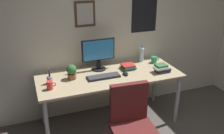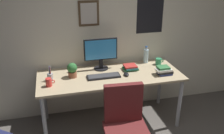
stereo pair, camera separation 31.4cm
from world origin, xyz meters
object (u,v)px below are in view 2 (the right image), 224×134
object	(u,v)px
coffee_mug_near	(49,82)
keyboard	(104,76)
monitor	(101,53)
pen_cup	(50,77)
coffee_mug_far	(159,61)
water_bottle	(146,56)
book_stack_left	(130,67)
book_stack_right	(164,71)
computer_mouse	(126,74)
potted_plant	(72,70)
office_chair	(125,125)

from	to	relation	value
coffee_mug_near	keyboard	bearing A→B (deg)	7.20
coffee_mug_near	monitor	bearing A→B (deg)	27.33
pen_cup	coffee_mug_far	bearing A→B (deg)	6.17
keyboard	monitor	bearing A→B (deg)	85.06
water_bottle	book_stack_left	size ratio (longest dim) A/B	1.22
book_stack_right	water_bottle	bearing A→B (deg)	99.62
monitor	pen_cup	bearing A→B (deg)	-162.64
computer_mouse	water_bottle	size ratio (longest dim) A/B	0.44
book_stack_left	book_stack_right	bearing A→B (deg)	-34.23
computer_mouse	potted_plant	xyz separation A→B (m)	(-0.69, 0.13, 0.09)
coffee_mug_far	potted_plant	size ratio (longest dim) A/B	0.63
water_bottle	potted_plant	world-z (taller)	water_bottle
keyboard	coffee_mug_far	bearing A→B (deg)	14.90
coffee_mug_far	book_stack_left	bearing A→B (deg)	-169.72
potted_plant	pen_cup	xyz separation A→B (m)	(-0.28, -0.04, -0.05)
keyboard	book_stack_right	size ratio (longest dim) A/B	1.97
computer_mouse	book_stack_left	size ratio (longest dim) A/B	0.53
monitor	book_stack_left	size ratio (longest dim) A/B	2.22
computer_mouse	water_bottle	world-z (taller)	water_bottle
monitor	computer_mouse	world-z (taller)	monitor
potted_plant	pen_cup	world-z (taller)	pen_cup
book_stack_left	computer_mouse	bearing A→B (deg)	-123.12
coffee_mug_near	book_stack_right	bearing A→B (deg)	-0.96
computer_mouse	pen_cup	world-z (taller)	pen_cup
coffee_mug_near	coffee_mug_far	bearing A→B (deg)	11.54
book_stack_right	coffee_mug_far	bearing A→B (deg)	77.76
monitor	water_bottle	distance (m)	0.71
keyboard	book_stack_left	world-z (taller)	book_stack_left
water_bottle	book_stack_right	bearing A→B (deg)	-80.38
water_bottle	coffee_mug_far	distance (m)	0.20
monitor	book_stack_left	bearing A→B (deg)	-19.01
office_chair	pen_cup	size ratio (longest dim) A/B	4.75
potted_plant	book_stack_left	distance (m)	0.81
coffee_mug_far	office_chair	bearing A→B (deg)	-129.15
book_stack_left	book_stack_right	xyz separation A→B (m)	(0.38, -0.26, 0.02)
coffee_mug_far	pen_cup	bearing A→B (deg)	-173.83
monitor	potted_plant	size ratio (longest dim) A/B	2.36
book_stack_right	book_stack_left	bearing A→B (deg)	145.77
potted_plant	coffee_mug_near	bearing A→B (deg)	-147.46
office_chair	pen_cup	world-z (taller)	pen_cup
computer_mouse	book_stack_left	world-z (taller)	book_stack_left
coffee_mug_far	monitor	bearing A→B (deg)	176.57
coffee_mug_far	book_stack_left	distance (m)	0.47
office_chair	monitor	distance (m)	1.13
coffee_mug_far	book_stack_left	xyz separation A→B (m)	(-0.46, -0.08, -0.01)
pen_cup	keyboard	bearing A→B (deg)	-5.51
computer_mouse	potted_plant	world-z (taller)	potted_plant
potted_plant	pen_cup	size ratio (longest dim) A/B	0.98
water_bottle	pen_cup	size ratio (longest dim) A/B	1.26
pen_cup	book_stack_left	world-z (taller)	pen_cup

